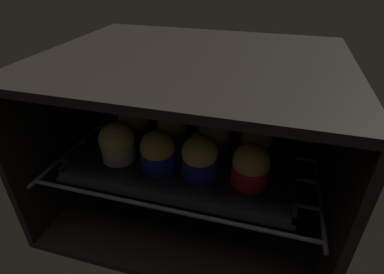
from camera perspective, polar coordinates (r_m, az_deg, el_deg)
The scene contains 15 objects.
oven_cavity at distance 70.76cm, azimuth 1.03°, elevation 1.50°, with size 59.00×47.00×37.00cm.
oven_rack at distance 69.09cm, azimuth 0.08°, elevation -2.63°, with size 54.80×42.00×0.80cm.
baking_tray at distance 68.23cm, azimuth 0.00°, elevation -2.04°, with size 44.89×35.74×2.20cm.
muffin_row0_col0 at distance 63.72cm, azimuth -13.91°, elevation -1.05°, with size 7.37×7.37×8.39cm.
muffin_row0_col1 at distance 59.50cm, azimuth -6.48°, elevation -2.74°, with size 6.90×6.90×8.74cm.
muffin_row0_col2 at distance 57.35cm, azimuth 1.45°, elevation -3.80°, with size 6.90×6.90×8.77cm.
muffin_row0_col3 at distance 56.42cm, azimuth 11.02°, elevation -5.32°, with size 6.90×6.90×8.30cm.
muffin_row1_col0 at distance 70.19cm, azimuth -10.83°, elevation 2.89°, with size 7.13×7.13×8.85cm.
muffin_row1_col1 at distance 67.15cm, azimuth -3.70°, elevation 1.92°, with size 6.91×6.91×9.15cm.
muffin_row1_col2 at distance 65.25cm, azimuth 4.23°, elevation 0.63°, with size 7.46×7.46×8.34cm.
muffin_row1_col3 at distance 64.44cm, azimuth 12.06°, elevation -0.71°, with size 6.90×6.90×7.85cm.
muffin_row2_col0 at distance 77.61cm, azimuth -8.09°, elevation 5.59°, with size 6.90×6.90×8.52cm.
muffin_row2_col1 at distance 75.05cm, azimuth -1.40°, elevation 5.16°, with size 6.90×6.90×8.39cm.
muffin_row2_col2 at distance 72.55cm, azimuth 5.44°, elevation 4.07°, with size 7.48×7.48×8.55cm.
muffin_row2_col3 at distance 71.82cm, azimuth 12.55°, elevation 2.81°, with size 6.90×6.90×8.13cm.
Camera 1 is at (15.73, -33.02, 52.32)cm, focal length 28.24 mm.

